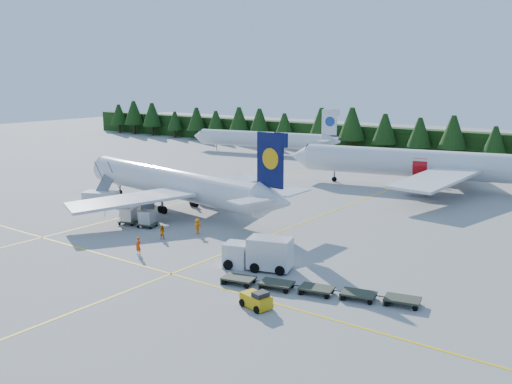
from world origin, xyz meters
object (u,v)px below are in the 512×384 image
Objects in this scene: airstairs at (102,193)px; baggage_tug at (257,300)px; airliner_navy at (168,182)px; airliner_red at (417,164)px; service_truck at (258,253)px.

airstairs is 45.15m from baggage_tug.
airliner_navy is 0.90× the size of airliner_red.
airstairs is (-11.34, -2.23, -2.53)m from airliner_navy.
service_truck is (24.64, -13.06, -1.95)m from airliner_navy.
airstairs is at bearing 145.38° from service_truck.
airliner_red reaches higher than service_truck.
airliner_red is 48.90m from airstairs.
airliner_red is at bearing 64.58° from airliner_navy.
airliner_red reaches higher than airliner_navy.
airliner_navy is at bearing -135.40° from airliner_red.
airliner_navy is 5.87× the size of service_truck.
airliner_red is at bearing 111.75° from baggage_tug.
airstairs is (-33.42, -35.58, -2.95)m from airliner_red.
airstairs reaches higher than service_truck.
airliner_navy is 36.41m from baggage_tug.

